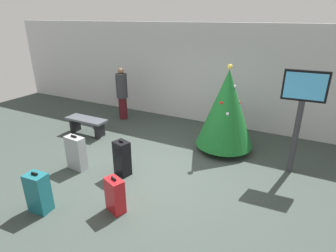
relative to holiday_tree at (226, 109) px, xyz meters
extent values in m
plane|color=#38423D|center=(-1.01, -1.75, -1.11)|extent=(16.00, 16.00, 0.00)
cube|color=silver|center=(-1.01, 1.75, 0.40)|extent=(16.00, 0.20, 3.01)
cylinder|color=#4C3319|center=(0.00, 0.00, -1.02)|extent=(0.12, 0.12, 0.16)
cone|color=#196628|center=(0.00, 0.00, 0.00)|extent=(1.41, 1.41, 1.89)
sphere|color=#F2D84C|center=(0.00, 0.00, 1.00)|extent=(0.12, 0.12, 0.12)
sphere|color=red|center=(0.27, 0.07, 0.16)|extent=(0.08, 0.08, 0.08)
sphere|color=red|center=(0.09, 0.13, 0.50)|extent=(0.08, 0.08, 0.08)
sphere|color=silver|center=(0.14, 0.01, 0.55)|extent=(0.08, 0.08, 0.08)
sphere|color=yellow|center=(-0.05, 0.15, 0.49)|extent=(0.08, 0.08, 0.08)
sphere|color=red|center=(-0.06, -0.26, 0.20)|extent=(0.08, 0.08, 0.08)
sphere|color=silver|center=(0.12, -0.32, -0.02)|extent=(0.08, 0.08, 0.08)
cylinder|color=#333338|center=(1.60, -0.35, -0.30)|extent=(0.12, 0.12, 1.61)
cube|color=black|center=(1.60, -0.35, 0.81)|extent=(0.83, 0.12, 0.61)
cube|color=#4CB2F2|center=(1.60, -0.40, 0.81)|extent=(0.74, 0.05, 0.52)
cube|color=#4C5159|center=(-3.78, -0.83, -0.66)|extent=(1.23, 0.44, 0.06)
cube|color=black|center=(-4.24, -0.83, -0.90)|extent=(0.08, 0.35, 0.42)
cube|color=black|center=(-3.31, -0.83, -0.90)|extent=(0.08, 0.35, 0.42)
cylinder|color=#4C1419|center=(-3.63, 0.72, -0.74)|extent=(0.27, 0.27, 0.72)
cylinder|color=#333338|center=(-3.63, 0.72, 0.00)|extent=(0.40, 0.40, 0.77)
sphere|color=#8C6647|center=(-3.63, 0.72, 0.48)|extent=(0.18, 0.18, 0.18)
cube|color=#B2191E|center=(-0.98, -3.17, -0.79)|extent=(0.40, 0.33, 0.63)
cube|color=black|center=(-0.98, -3.17, -0.46)|extent=(0.12, 0.07, 0.04)
cube|color=#9EA0A5|center=(-2.63, -2.40, -0.72)|extent=(0.46, 0.25, 0.76)
cube|color=black|center=(-2.63, -2.40, -0.32)|extent=(0.16, 0.04, 0.04)
cube|color=black|center=(-1.59, -2.13, -0.72)|extent=(0.38, 0.33, 0.76)
cube|color=black|center=(-1.59, -2.13, -0.32)|extent=(0.12, 0.06, 0.04)
cube|color=#19606B|center=(-2.16, -3.76, -0.75)|extent=(0.38, 0.29, 0.72)
cube|color=black|center=(-2.16, -3.76, -0.36)|extent=(0.13, 0.04, 0.04)
camera|label=1|loc=(1.63, -6.24, 2.08)|focal=29.34mm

